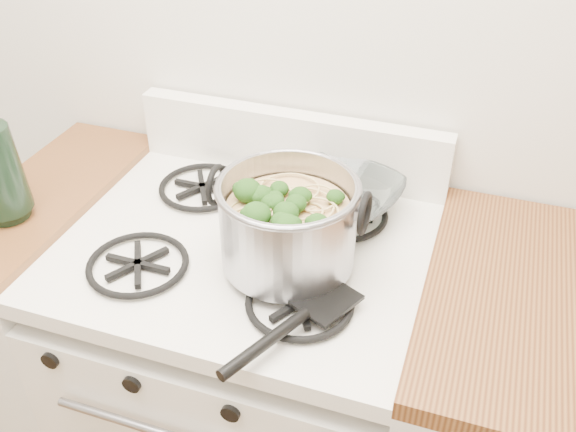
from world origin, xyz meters
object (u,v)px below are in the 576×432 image
(stock_pot, at_px, (288,224))
(spatula, at_px, (327,297))
(glass_bowl, at_px, (340,203))
(gas_range, at_px, (252,388))

(stock_pot, xyz_separation_m, spatula, (0.11, -0.09, -0.07))
(stock_pot, relative_size, glass_bowl, 2.97)
(gas_range, bearing_deg, glass_bowl, 44.56)
(spatula, bearing_deg, gas_range, 172.30)
(glass_bowl, bearing_deg, spatula, -79.44)
(gas_range, height_order, spatula, spatula)
(gas_range, height_order, glass_bowl, glass_bowl)
(gas_range, bearing_deg, spatula, -32.85)
(gas_range, distance_m, stock_pot, 0.59)
(gas_range, xyz_separation_m, glass_bowl, (0.16, 0.16, 0.50))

